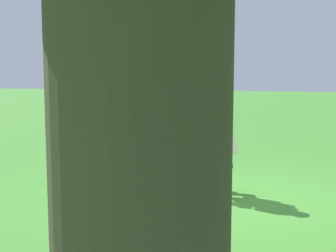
{
  "coord_description": "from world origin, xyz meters",
  "views": [
    {
      "loc": [
        -0.62,
        6.16,
        1.78
      ],
      "look_at": [
        0.91,
        -0.75,
        0.9
      ],
      "focal_mm": 50.84,
      "sensor_mm": 36.0,
      "label": 1
    }
  ],
  "objects_px": {
    "frisbee_held": "(191,151)",
    "dog": "(122,151)",
    "person": "(218,145)",
    "frisbee_flying": "(134,140)"
  },
  "relations": [
    {
      "from": "dog",
      "to": "frisbee_held",
      "type": "relative_size",
      "value": 4.17
    },
    {
      "from": "person",
      "to": "frisbee_held",
      "type": "height_order",
      "value": "person"
    },
    {
      "from": "dog",
      "to": "frisbee_flying",
      "type": "height_order",
      "value": "frisbee_flying"
    },
    {
      "from": "dog",
      "to": "frisbee_flying",
      "type": "distance_m",
      "value": 0.33
    },
    {
      "from": "dog",
      "to": "frisbee_flying",
      "type": "relative_size",
      "value": 3.69
    },
    {
      "from": "dog",
      "to": "frisbee_held",
      "type": "xyz_separation_m",
      "value": [
        -1.28,
        0.83,
        0.19
      ]
    },
    {
      "from": "frisbee_held",
      "to": "dog",
      "type": "bearing_deg",
      "value": -32.96
    },
    {
      "from": "frisbee_flying",
      "to": "frisbee_held",
      "type": "xyz_separation_m",
      "value": [
        -1.05,
        0.72,
        -0.02
      ]
    },
    {
      "from": "person",
      "to": "frisbee_held",
      "type": "xyz_separation_m",
      "value": [
        0.38,
        0.09,
        -0.09
      ]
    },
    {
      "from": "dog",
      "to": "person",
      "type": "bearing_deg",
      "value": -6.03
    }
  ]
}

